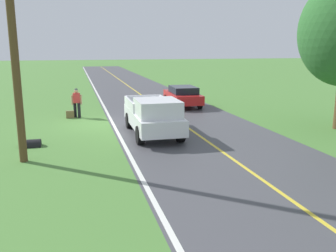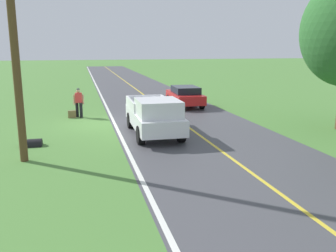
% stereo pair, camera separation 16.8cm
% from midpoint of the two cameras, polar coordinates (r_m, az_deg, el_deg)
% --- Properties ---
extents(ground_plane, '(200.00, 200.00, 0.00)m').
position_cam_midpoint_polar(ground_plane, '(20.15, -11.36, 0.35)').
color(ground_plane, '#4C7F38').
extents(road_surface, '(7.68, 120.00, 0.00)m').
position_cam_midpoint_polar(road_surface, '(20.86, 1.11, 1.01)').
color(road_surface, '#47474C').
rests_on(road_surface, ground).
extents(lane_edge_line, '(0.16, 117.60, 0.00)m').
position_cam_midpoint_polar(lane_edge_line, '(20.21, -8.95, 0.49)').
color(lane_edge_line, silver).
rests_on(lane_edge_line, ground).
extents(lane_centre_line, '(0.14, 117.60, 0.00)m').
position_cam_midpoint_polar(lane_centre_line, '(20.86, 1.11, 1.02)').
color(lane_centre_line, gold).
rests_on(lane_centre_line, ground).
extents(hitchhiker_walking, '(0.62, 0.51, 1.75)m').
position_cam_midpoint_polar(hitchhiker_walking, '(22.08, -14.41, 3.83)').
color(hitchhiker_walking, black).
rests_on(hitchhiker_walking, ground).
extents(suitcase_carried, '(0.47, 0.21, 0.43)m').
position_cam_midpoint_polar(suitcase_carried, '(22.11, -15.38, 1.77)').
color(suitcase_carried, brown).
rests_on(suitcase_carried, ground).
extents(pickup_truck_passing, '(2.13, 5.42, 1.82)m').
position_cam_midpoint_polar(pickup_truck_passing, '(16.99, -2.55, 1.69)').
color(pickup_truck_passing, silver).
rests_on(pickup_truck_passing, ground).
extents(sedan_near_oncoming, '(2.06, 4.47, 1.41)m').
position_cam_midpoint_polar(sedan_near_oncoming, '(25.57, 2.15, 4.82)').
color(sedan_near_oncoming, red).
rests_on(sedan_near_oncoming, ground).
extents(utility_pole_roadside, '(0.28, 0.28, 8.51)m').
position_cam_midpoint_polar(utility_pole_roadside, '(13.77, -23.49, 11.98)').
color(utility_pole_roadside, brown).
rests_on(utility_pole_roadside, ground).
extents(drainage_culvert, '(0.80, 0.60, 0.60)m').
position_cam_midpoint_polar(drainage_culvert, '(16.36, -21.00, -3.03)').
color(drainage_culvert, black).
rests_on(drainage_culvert, ground).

